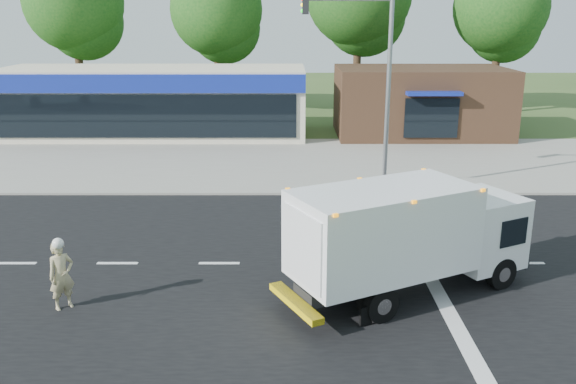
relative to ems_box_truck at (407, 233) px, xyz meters
name	(u,v)px	position (x,y,z in m)	size (l,w,h in m)	color
ground	(321,264)	(-2.06, 2.05, -1.73)	(120.00, 120.00, 0.00)	#385123
road_asphalt	(321,264)	(-2.06, 2.05, -1.73)	(60.00, 14.00, 0.02)	black
sidewalk	(311,186)	(-2.06, 10.25, -1.67)	(60.00, 2.40, 0.12)	gray
parking_apron	(307,156)	(-2.06, 16.05, -1.72)	(60.00, 9.00, 0.02)	gray
lane_markings	(373,283)	(-0.71, 0.70, -1.71)	(55.20, 7.00, 0.01)	silver
ems_box_truck	(407,233)	(0.00, 0.00, 0.00)	(6.97, 4.95, 3.00)	black
emergency_worker	(61,274)	(-8.62, -0.75, -0.82)	(0.76, 0.74, 1.86)	tan
retail_strip_mall	(154,101)	(-11.06, 21.98, 0.28)	(18.00, 6.20, 4.00)	beige
brown_storefront	(420,101)	(4.94, 22.03, 0.27)	(10.00, 6.70, 4.00)	#382316
traffic_signal_pole	(373,71)	(0.30, 9.65, 3.19)	(3.51, 0.25, 8.00)	gray
background_trees	(290,9)	(-2.90, 30.21, 5.65)	(36.77, 7.39, 12.10)	#332114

